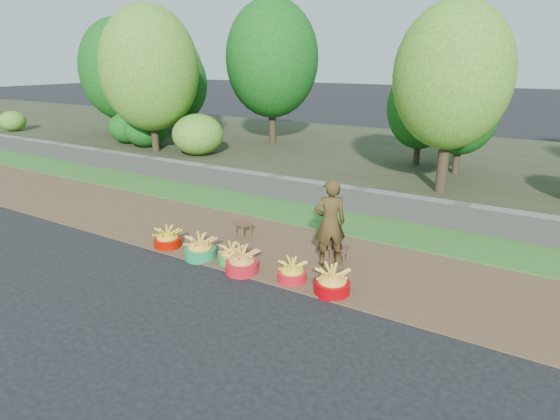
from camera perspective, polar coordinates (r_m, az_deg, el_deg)
The scene contains 15 objects.
ground_plane at distance 7.44m, azimuth -3.09°, elevation -8.56°, with size 120.00×120.00×0.00m, color black.
dirt_shoulder at distance 8.40m, azimuth 1.82°, elevation -5.29°, with size 80.00×2.50×0.02m, color brown.
grass_verge at distance 10.06m, azimuth 7.58°, elevation -1.39°, with size 80.00×1.50×0.04m, color #336E27.
retaining_wall at distance 10.73m, azimuth 9.54°, elevation 1.17°, with size 80.00×0.35×0.55m, color slate.
earth_bank at distance 15.25m, azimuth 16.74°, elevation 5.53°, with size 80.00×10.00×0.50m, color #333821.
vegetation at distance 14.04m, azimuth 9.12°, elevation 15.28°, with size 35.28×8.05×4.80m.
basin_a at distance 8.86m, azimuth -13.55°, elevation -3.45°, with size 0.49×0.49×0.37m.
basin_b at distance 8.25m, azimuth -9.71°, elevation -4.67°, with size 0.54×0.54×0.40m.
basin_c at distance 8.00m, azimuth -5.90°, elevation -5.52°, with size 0.44×0.44×0.33m.
basin_d at distance 7.64m, azimuth -4.67°, elevation -6.35°, with size 0.54×0.54×0.40m.
basin_e at distance 7.34m, azimuth 1.47°, elevation -7.61°, with size 0.46×0.46×0.34m.
basin_f at distance 7.01m, azimuth 6.36°, elevation -8.79°, with size 0.53×0.53×0.40m.
stool_left at distance 9.06m, azimuth -4.56°, elevation -1.86°, with size 0.41×0.36×0.30m.
stool_right at distance 8.05m, azimuth 7.24°, elevation -4.78°, with size 0.31×0.24×0.26m.
vendor_woman at distance 7.71m, azimuth 6.11°, elevation -1.56°, with size 0.54×0.35×1.48m, color black.
Camera 1 is at (3.86, -5.43, 3.31)m, focal length 30.00 mm.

